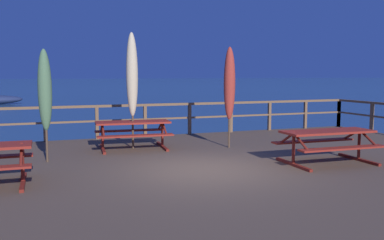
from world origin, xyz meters
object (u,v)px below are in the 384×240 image
at_px(patio_umbrella_short_mid, 45,91).
at_px(patio_umbrella_tall_back_right, 132,75).
at_px(picnic_table_mid_centre, 327,139).
at_px(picnic_table_mid_right, 133,129).
at_px(patio_umbrella_short_front, 230,84).

bearing_deg(patio_umbrella_short_mid, patio_umbrella_tall_back_right, 25.49).
relative_size(picnic_table_mid_centre, patio_umbrella_tall_back_right, 0.69).
distance_m(picnic_table_mid_centre, patio_umbrella_short_mid, 6.65).
xyz_separation_m(picnic_table_mid_right, patio_umbrella_short_mid, (-2.29, -1.07, 1.12)).
distance_m(picnic_table_mid_centre, patio_umbrella_short_front, 3.23).
bearing_deg(patio_umbrella_short_mid, patio_umbrella_short_front, 3.76).
bearing_deg(picnic_table_mid_centre, picnic_table_mid_right, 137.56).
xyz_separation_m(picnic_table_mid_centre, picnic_table_mid_right, (-3.80, 3.47, -0.00)).
bearing_deg(patio_umbrella_tall_back_right, picnic_table_mid_right, -99.58).
relative_size(patio_umbrella_short_front, patio_umbrella_tall_back_right, 0.88).
height_order(picnic_table_mid_centre, picnic_table_mid_right, same).
bearing_deg(patio_umbrella_short_front, patio_umbrella_tall_back_right, 163.27).
distance_m(picnic_table_mid_right, patio_umbrella_short_front, 2.96).
xyz_separation_m(picnic_table_mid_centre, patio_umbrella_short_mid, (-6.09, 2.41, 1.12)).
xyz_separation_m(picnic_table_mid_right, patio_umbrella_short_front, (2.58, -0.74, 1.23)).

